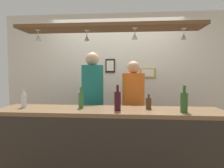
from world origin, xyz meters
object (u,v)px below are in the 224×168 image
at_px(person_left_teal_shirt, 93,97).
at_px(bottle_champagne_green, 184,102).
at_px(bottle_beer_brown_stubby, 149,103).
at_px(bottle_soda_clear, 24,100).
at_px(bottle_wine_dark_red, 118,101).
at_px(bottle_beer_green_import, 81,100).
at_px(person_right_orange_shirt, 133,104).
at_px(picture_frame_lower_pair, 148,73).
at_px(picture_frame_crest, 110,66).

xyz_separation_m(person_left_teal_shirt, bottle_champagne_green, (1.17, -0.77, 0.07)).
xyz_separation_m(bottle_beer_brown_stubby, bottle_soda_clear, (-1.56, -0.04, 0.02)).
distance_m(bottle_wine_dark_red, bottle_beer_green_import, 0.48).
relative_size(person_left_teal_shirt, bottle_beer_brown_stubby, 9.90).
bearing_deg(bottle_wine_dark_red, person_right_orange_shirt, 74.78).
distance_m(bottle_soda_clear, bottle_beer_green_import, 0.73).
bearing_deg(bottle_champagne_green, bottle_wine_dark_red, 177.50).
bearing_deg(bottle_beer_brown_stubby, picture_frame_lower_pair, 84.98).
bearing_deg(bottle_wine_dark_red, picture_frame_crest, 98.75).
height_order(bottle_champagne_green, bottle_beer_green_import, bottle_champagne_green).
distance_m(bottle_beer_brown_stubby, bottle_beer_green_import, 0.84).
height_order(person_left_teal_shirt, bottle_soda_clear, person_left_teal_shirt).
distance_m(bottle_champagne_green, picture_frame_lower_pair, 1.57).
distance_m(bottle_beer_green_import, picture_frame_lower_pair, 1.69).
distance_m(person_left_teal_shirt, bottle_wine_dark_red, 0.86).
xyz_separation_m(bottle_soda_clear, picture_frame_lower_pair, (1.68, 1.38, 0.34)).
bearing_deg(person_left_teal_shirt, bottle_soda_clear, -140.24).
bearing_deg(picture_frame_lower_pair, bottle_soda_clear, -140.69).
height_order(bottle_beer_green_import, picture_frame_crest, picture_frame_crest).
bearing_deg(bottle_beer_green_import, bottle_champagne_green, -7.57).
height_order(person_right_orange_shirt, picture_frame_crest, picture_frame_crest).
distance_m(bottle_wine_dark_red, picture_frame_crest, 1.57).
bearing_deg(bottle_champagne_green, bottle_beer_green_import, 172.43).
xyz_separation_m(bottle_beer_brown_stubby, picture_frame_lower_pair, (0.12, 1.34, 0.36)).
bearing_deg(picture_frame_crest, bottle_soda_clear, -125.04).
bearing_deg(bottle_soda_clear, bottle_beer_green_import, 1.93).
bearing_deg(bottle_beer_brown_stubby, person_left_teal_shirt, 143.33).
xyz_separation_m(bottle_champagne_green, picture_frame_lower_pair, (-0.25, 1.51, 0.32)).
relative_size(person_right_orange_shirt, bottle_soda_clear, 7.15).
xyz_separation_m(bottle_champagne_green, bottle_beer_brown_stubby, (-0.37, 0.17, -0.05)).
relative_size(bottle_beer_brown_stubby, bottle_soda_clear, 0.78).
distance_m(bottle_wine_dark_red, picture_frame_lower_pair, 1.59).
height_order(person_left_teal_shirt, picture_frame_crest, person_left_teal_shirt).
distance_m(bottle_soda_clear, picture_frame_crest, 1.75).
distance_m(person_left_teal_shirt, bottle_soda_clear, 0.99).
xyz_separation_m(bottle_beer_green_import, picture_frame_crest, (0.24, 1.35, 0.47)).
bearing_deg(person_left_teal_shirt, bottle_beer_green_import, -92.95).
bearing_deg(bottle_champagne_green, person_left_teal_shirt, 146.78).
relative_size(bottle_wine_dark_red, picture_frame_lower_pair, 1.00).
bearing_deg(person_left_teal_shirt, bottle_beer_brown_stubby, -36.67).
height_order(bottle_beer_green_import, picture_frame_lower_pair, picture_frame_lower_pair).
xyz_separation_m(bottle_champagne_green, bottle_soda_clear, (-1.94, 0.14, -0.03)).
bearing_deg(bottle_soda_clear, bottle_wine_dark_red, -4.94).
distance_m(bottle_wine_dark_red, bottle_beer_brown_stubby, 0.40).
relative_size(person_right_orange_shirt, bottle_wine_dark_red, 5.48).
relative_size(person_left_teal_shirt, bottle_soda_clear, 7.74).
bearing_deg(bottle_beer_brown_stubby, bottle_soda_clear, -178.71).
bearing_deg(picture_frame_lower_pair, person_left_teal_shirt, -141.06).
distance_m(bottle_champagne_green, bottle_beer_brown_stubby, 0.41).
relative_size(bottle_soda_clear, picture_frame_lower_pair, 0.77).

